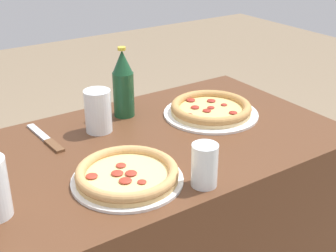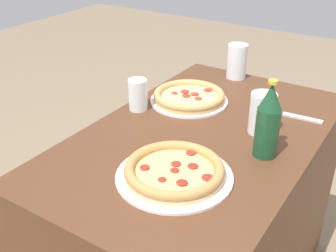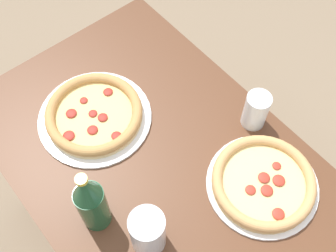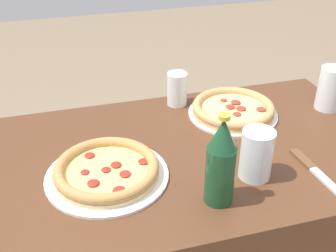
{
  "view_description": "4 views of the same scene",
  "coord_description": "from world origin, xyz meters",
  "px_view_note": "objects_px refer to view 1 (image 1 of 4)",
  "views": [
    {
      "loc": [
        0.67,
        1.07,
        1.39
      ],
      "look_at": [
        -0.03,
        0.02,
        0.8
      ],
      "focal_mm": 50.0,
      "sensor_mm": 36.0,
      "label": 1
    },
    {
      "loc": [
        -1.06,
        -0.55,
        1.41
      ],
      "look_at": [
        -0.07,
        0.09,
        0.78
      ],
      "focal_mm": 45.0,
      "sensor_mm": 36.0,
      "label": 2
    },
    {
      "loc": [
        0.36,
        -0.3,
        1.76
      ],
      "look_at": [
        -0.07,
        0.06,
        0.82
      ],
      "focal_mm": 45.0,
      "sensor_mm": 36.0,
      "label": 3
    },
    {
      "loc": [
        -0.34,
        -0.93,
        1.43
      ],
      "look_at": [
        -0.07,
        0.04,
        0.82
      ],
      "focal_mm": 45.0,
      "sensor_mm": 36.0,
      "label": 4
    }
  ],
  "objects_px": {
    "glass_orange_juice": "(204,166)",
    "pizza_veggie": "(211,109)",
    "pizza_salami": "(127,175)",
    "knife": "(46,139)",
    "beer_bottle": "(123,84)",
    "glass_cola": "(98,113)"
  },
  "relations": [
    {
      "from": "glass_orange_juice",
      "to": "pizza_veggie",
      "type": "bearing_deg",
      "value": -130.89
    },
    {
      "from": "pizza_veggie",
      "to": "pizza_salami",
      "type": "bearing_deg",
      "value": 25.8
    },
    {
      "from": "pizza_salami",
      "to": "glass_orange_juice",
      "type": "relative_size",
      "value": 2.55
    },
    {
      "from": "glass_orange_juice",
      "to": "knife",
      "type": "height_order",
      "value": "glass_orange_juice"
    },
    {
      "from": "pizza_salami",
      "to": "beer_bottle",
      "type": "relative_size",
      "value": 1.22
    },
    {
      "from": "pizza_salami",
      "to": "knife",
      "type": "bearing_deg",
      "value": -75.75
    },
    {
      "from": "glass_cola",
      "to": "glass_orange_juice",
      "type": "bearing_deg",
      "value": 100.2
    },
    {
      "from": "glass_orange_juice",
      "to": "beer_bottle",
      "type": "relative_size",
      "value": 0.48
    },
    {
      "from": "pizza_veggie",
      "to": "knife",
      "type": "relative_size",
      "value": 1.4
    },
    {
      "from": "beer_bottle",
      "to": "knife",
      "type": "bearing_deg",
      "value": 6.32
    },
    {
      "from": "pizza_salami",
      "to": "glass_cola",
      "type": "height_order",
      "value": "glass_cola"
    },
    {
      "from": "pizza_salami",
      "to": "beer_bottle",
      "type": "distance_m",
      "value": 0.43
    },
    {
      "from": "glass_orange_juice",
      "to": "glass_cola",
      "type": "xyz_separation_m",
      "value": [
        0.08,
        -0.43,
        0.01
      ]
    },
    {
      "from": "glass_cola",
      "to": "beer_bottle",
      "type": "height_order",
      "value": "beer_bottle"
    },
    {
      "from": "pizza_salami",
      "to": "pizza_veggie",
      "type": "bearing_deg",
      "value": -154.2
    },
    {
      "from": "beer_bottle",
      "to": "pizza_veggie",
      "type": "bearing_deg",
      "value": 146.67
    },
    {
      "from": "knife",
      "to": "pizza_salami",
      "type": "bearing_deg",
      "value": 104.25
    },
    {
      "from": "glass_cola",
      "to": "beer_bottle",
      "type": "relative_size",
      "value": 0.57
    },
    {
      "from": "glass_cola",
      "to": "pizza_veggie",
      "type": "bearing_deg",
      "value": 165.16
    },
    {
      "from": "pizza_salami",
      "to": "glass_orange_juice",
      "type": "bearing_deg",
      "value": 141.66
    },
    {
      "from": "beer_bottle",
      "to": "pizza_salami",
      "type": "bearing_deg",
      "value": 61.9
    },
    {
      "from": "knife",
      "to": "beer_bottle",
      "type": "bearing_deg",
      "value": -173.68
    }
  ]
}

